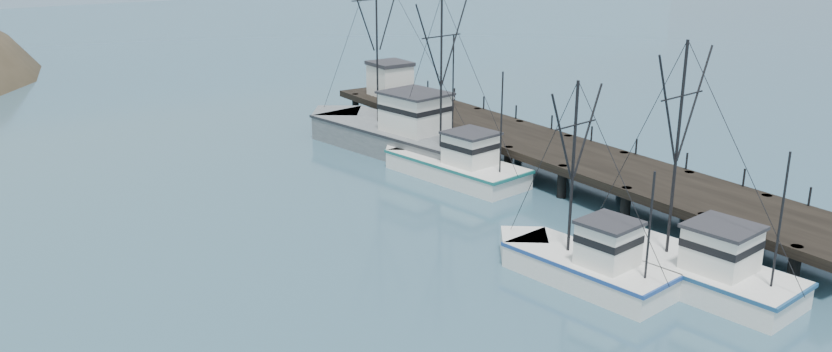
{
  "coord_description": "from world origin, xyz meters",
  "views": [
    {
      "loc": [
        -21.33,
        -22.51,
        15.86
      ],
      "look_at": [
        2.1,
        12.78,
        2.5
      ],
      "focal_mm": 35.0,
      "sensor_mm": 36.0,
      "label": 1
    }
  ],
  "objects_px": {
    "trawler_far": "(452,165)",
    "pickup_truck": "(423,97)",
    "pier": "(539,146)",
    "trawler_mid": "(582,264)",
    "work_vessel": "(393,133)",
    "trawler_near": "(686,267)",
    "pier_shed": "(390,78)"
  },
  "relations": [
    {
      "from": "trawler_mid",
      "to": "trawler_far",
      "type": "bearing_deg",
      "value": 74.83
    },
    {
      "from": "trawler_far",
      "to": "pier_shed",
      "type": "relative_size",
      "value": 3.72
    },
    {
      "from": "trawler_near",
      "to": "pier_shed",
      "type": "bearing_deg",
      "value": 80.38
    },
    {
      "from": "pickup_truck",
      "to": "pier",
      "type": "bearing_deg",
      "value": 179.1
    },
    {
      "from": "work_vessel",
      "to": "pier_shed",
      "type": "xyz_separation_m",
      "value": [
        4.99,
        8.43,
        2.19
      ]
    },
    {
      "from": "trawler_far",
      "to": "pickup_truck",
      "type": "distance_m",
      "value": 12.15
    },
    {
      "from": "trawler_far",
      "to": "pier_shed",
      "type": "height_order",
      "value": "trawler_far"
    },
    {
      "from": "pier",
      "to": "pier_shed",
      "type": "relative_size",
      "value": 13.75
    },
    {
      "from": "trawler_near",
      "to": "work_vessel",
      "type": "distance_m",
      "value": 26.66
    },
    {
      "from": "trawler_near",
      "to": "work_vessel",
      "type": "height_order",
      "value": "work_vessel"
    },
    {
      "from": "trawler_near",
      "to": "pier_shed",
      "type": "xyz_separation_m",
      "value": [
        5.94,
        35.06,
        2.6
      ]
    },
    {
      "from": "pier",
      "to": "trawler_far",
      "type": "relative_size",
      "value": 3.7
    },
    {
      "from": "pier",
      "to": "trawler_near",
      "type": "height_order",
      "value": "trawler_near"
    },
    {
      "from": "trawler_mid",
      "to": "pickup_truck",
      "type": "distance_m",
      "value": 28.72
    },
    {
      "from": "trawler_near",
      "to": "work_vessel",
      "type": "bearing_deg",
      "value": 87.96
    },
    {
      "from": "pier_shed",
      "to": "pickup_truck",
      "type": "bearing_deg",
      "value": -91.81
    },
    {
      "from": "trawler_near",
      "to": "trawler_mid",
      "type": "distance_m",
      "value": 4.67
    },
    {
      "from": "trawler_mid",
      "to": "trawler_far",
      "type": "height_order",
      "value": "trawler_far"
    },
    {
      "from": "trawler_far",
      "to": "work_vessel",
      "type": "distance_m",
      "value": 7.62
    },
    {
      "from": "trawler_far",
      "to": "trawler_near",
      "type": "bearing_deg",
      "value": -92.05
    },
    {
      "from": "trawler_near",
      "to": "work_vessel",
      "type": "xyz_separation_m",
      "value": [
        0.95,
        26.64,
        0.41
      ]
    },
    {
      "from": "trawler_far",
      "to": "pier",
      "type": "bearing_deg",
      "value": -19.18
    },
    {
      "from": "trawler_mid",
      "to": "work_vessel",
      "type": "bearing_deg",
      "value": 78.93
    },
    {
      "from": "trawler_near",
      "to": "trawler_far",
      "type": "distance_m",
      "value": 19.04
    },
    {
      "from": "trawler_far",
      "to": "work_vessel",
      "type": "xyz_separation_m",
      "value": [
        0.27,
        7.61,
        0.41
      ]
    },
    {
      "from": "trawler_mid",
      "to": "work_vessel",
      "type": "height_order",
      "value": "work_vessel"
    },
    {
      "from": "trawler_far",
      "to": "pickup_truck",
      "type": "relative_size",
      "value": 2.26
    },
    {
      "from": "trawler_mid",
      "to": "pickup_truck",
      "type": "xyz_separation_m",
      "value": [
        9.48,
        27.05,
        1.91
      ]
    },
    {
      "from": "trawler_far",
      "to": "work_vessel",
      "type": "relative_size",
      "value": 0.7
    },
    {
      "from": "trawler_mid",
      "to": "trawler_far",
      "type": "xyz_separation_m",
      "value": [
        4.39,
        16.18,
        0.0
      ]
    },
    {
      "from": "pickup_truck",
      "to": "trawler_near",
      "type": "bearing_deg",
      "value": 165.7
    },
    {
      "from": "trawler_mid",
      "to": "pier_shed",
      "type": "bearing_deg",
      "value": 73.33
    }
  ]
}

